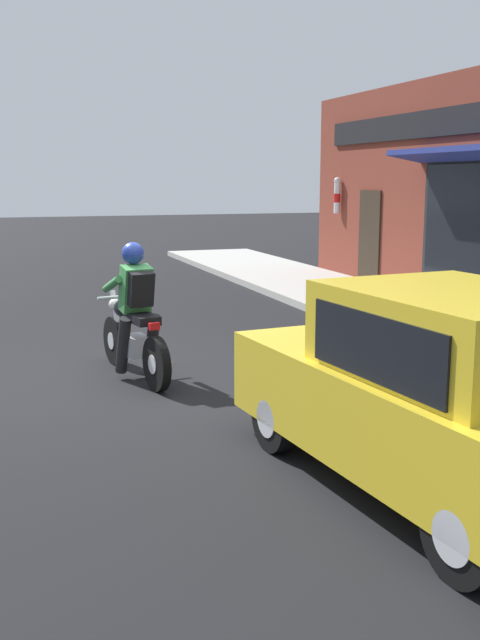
# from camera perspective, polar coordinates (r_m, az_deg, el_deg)

# --- Properties ---
(ground_plane) EXTENTS (80.00, 80.00, 0.00)m
(ground_plane) POSITION_cam_1_polar(r_m,az_deg,el_deg) (9.09, -7.39, -4.30)
(ground_plane) COLOR black
(sidewalk_curb) EXTENTS (2.60, 22.00, 0.14)m
(sidewalk_curb) POSITION_cam_1_polar(r_m,az_deg,el_deg) (13.60, 10.85, 0.90)
(sidewalk_curb) COLOR #ADAAA3
(sidewalk_curb) RESTS_ON ground
(storefront_building) EXTENTS (1.25, 11.72, 4.20)m
(storefront_building) POSITION_cam_1_polar(r_m,az_deg,el_deg) (13.95, 17.41, 9.27)
(storefront_building) COLOR maroon
(storefront_building) RESTS_ON ground
(motorcycle_with_rider) EXTENTS (0.68, 2.01, 1.62)m
(motorcycle_with_rider) POSITION_cam_1_polar(r_m,az_deg,el_deg) (8.94, -8.05, -0.13)
(motorcycle_with_rider) COLOR black
(motorcycle_with_rider) RESTS_ON ground
(car_hatchback) EXTENTS (1.99, 3.92, 1.57)m
(car_hatchback) POSITION_cam_1_polar(r_m,az_deg,el_deg) (5.79, 14.95, -5.45)
(car_hatchback) COLOR black
(car_hatchback) RESTS_ON ground
(traffic_cone) EXTENTS (0.36, 0.36, 0.60)m
(traffic_cone) POSITION_cam_1_polar(r_m,az_deg,el_deg) (11.33, 14.35, 0.67)
(traffic_cone) COLOR black
(traffic_cone) RESTS_ON sidewalk_curb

